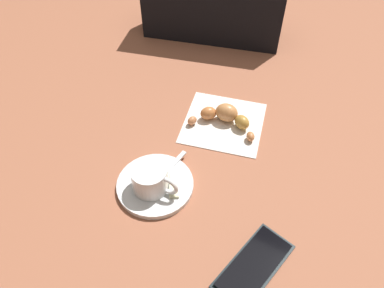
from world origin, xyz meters
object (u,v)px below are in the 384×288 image
(saucer, at_px, (155,185))
(napkin, at_px, (223,123))
(croissant, at_px, (225,116))
(cell_phone, at_px, (254,266))
(laptop_bag, at_px, (213,4))
(sugar_packet, at_px, (173,184))
(espresso_cup, at_px, (151,179))
(teaspoon, at_px, (157,181))

(saucer, relative_size, napkin, 0.86)
(napkin, xyz_separation_m, croissant, (0.00, -0.00, 0.02))
(cell_phone, height_order, laptop_bag, laptop_bag)
(napkin, bearing_deg, cell_phone, -146.41)
(saucer, relative_size, croissant, 0.94)
(sugar_packet, height_order, cell_phone, sugar_packet)
(croissant, height_order, cell_phone, croissant)
(espresso_cup, xyz_separation_m, teaspoon, (0.02, -0.00, -0.02))
(saucer, height_order, croissant, croissant)
(laptop_bag, bearing_deg, saucer, 89.72)
(sugar_packet, bearing_deg, saucer, 81.45)
(saucer, relative_size, cell_phone, 0.91)
(saucer, height_order, sugar_packet, sugar_packet)
(saucer, xyz_separation_m, laptop_bag, (0.53, 0.14, 0.09))
(sugar_packet, bearing_deg, napkin, -32.35)
(saucer, relative_size, laptop_bag, 0.39)
(croissant, distance_m, cell_phone, 0.33)
(cell_phone, bearing_deg, sugar_packet, 69.67)
(cell_phone, distance_m, laptop_bag, 0.70)
(croissant, bearing_deg, napkin, 123.59)
(saucer, height_order, teaspoon, teaspoon)
(espresso_cup, height_order, cell_phone, espresso_cup)
(saucer, xyz_separation_m, croissant, (0.22, -0.04, 0.02))
(saucer, xyz_separation_m, teaspoon, (0.00, -0.00, 0.01))
(saucer, relative_size, teaspoon, 1.07)
(espresso_cup, distance_m, croissant, 0.24)
(sugar_packet, relative_size, croissant, 0.38)
(napkin, bearing_deg, saucer, 169.22)
(teaspoon, height_order, cell_phone, teaspoon)
(espresso_cup, distance_m, napkin, 0.24)
(sugar_packet, xyz_separation_m, cell_phone, (-0.07, -0.19, -0.01))
(teaspoon, bearing_deg, napkin, -10.28)
(cell_phone, bearing_deg, laptop_bag, 31.90)
(napkin, height_order, croissant, croissant)
(espresso_cup, bearing_deg, saucer, 2.08)
(teaspoon, height_order, laptop_bag, laptop_bag)
(espresso_cup, xyz_separation_m, cell_phone, (-0.05, -0.23, -0.03))
(teaspoon, xyz_separation_m, cell_phone, (-0.06, -0.22, -0.01))
(sugar_packet, distance_m, napkin, 0.21)
(laptop_bag, bearing_deg, cell_phone, 106.74)
(napkin, bearing_deg, teaspoon, 169.72)
(croissant, distance_m, laptop_bag, 0.37)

